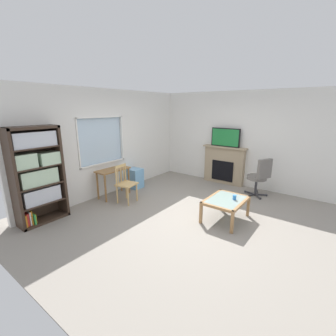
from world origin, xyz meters
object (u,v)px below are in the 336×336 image
object	(u,v)px
bookshelf	(37,172)
coffee_table	(226,202)
tv	(225,137)
desk_under_window	(113,174)
sippy_cup	(235,197)
office_chair	(260,176)
plastic_drawer_unit	(135,178)
fireplace	(224,165)
wooden_chair	(125,183)

from	to	relation	value
bookshelf	coffee_table	bearing A→B (deg)	-52.27
tv	coffee_table	xyz separation A→B (m)	(-2.15, -1.01, -0.99)
desk_under_window	sippy_cup	size ratio (longest dim) A/B	9.52
office_chair	sippy_cup	bearing A→B (deg)	179.41
desk_under_window	tv	size ratio (longest dim) A/B	1.02
plastic_drawer_unit	tv	world-z (taller)	tv
fireplace	tv	world-z (taller)	tv
sippy_cup	coffee_table	bearing A→B (deg)	118.83
office_chair	sippy_cup	size ratio (longest dim) A/B	11.11
coffee_table	fireplace	bearing A→B (deg)	25.00
wooden_chair	plastic_drawer_unit	xyz separation A→B (m)	(0.86, 0.56, -0.19)
bookshelf	tv	xyz separation A→B (m)	(4.38, -1.88, 0.35)
bookshelf	desk_under_window	size ratio (longest dim) A/B	2.19
fireplace	coffee_table	distance (m)	2.40
office_chair	sippy_cup	distance (m)	1.60
bookshelf	desk_under_window	distance (m)	1.79
bookshelf	sippy_cup	size ratio (longest dim) A/B	20.81
coffee_table	desk_under_window	bearing A→B (deg)	100.35
wooden_chair	plastic_drawer_unit	bearing A→B (deg)	33.24
plastic_drawer_unit	sippy_cup	bearing A→B (deg)	-93.91
desk_under_window	office_chair	xyz separation A→B (m)	(2.18, -2.94, -0.02)
fireplace	desk_under_window	bearing A→B (deg)	146.50
bookshelf	office_chair	size ratio (longest dim) A/B	1.87
plastic_drawer_unit	tv	bearing A→B (deg)	-44.24
fireplace	office_chair	size ratio (longest dim) A/B	1.28
plastic_drawer_unit	wooden_chair	bearing A→B (deg)	-146.76
bookshelf	sippy_cup	xyz separation A→B (m)	(2.31, -3.03, -0.53)
plastic_drawer_unit	sippy_cup	size ratio (longest dim) A/B	6.05
tv	bookshelf	bearing A→B (deg)	156.82
fireplace	wooden_chair	bearing A→B (deg)	155.43
tv	sippy_cup	distance (m)	2.53
tv	coffee_table	world-z (taller)	tv
bookshelf	coffee_table	distance (m)	3.71
office_chair	fireplace	bearing A→B (deg)	66.97
sippy_cup	bookshelf	bearing A→B (deg)	127.36
wooden_chair	plastic_drawer_unit	size ratio (longest dim) A/B	1.65
wooden_chair	sippy_cup	world-z (taller)	wooden_chair
fireplace	sippy_cup	bearing A→B (deg)	-151.18
coffee_table	sippy_cup	world-z (taller)	sippy_cup
bookshelf	desk_under_window	xyz separation A→B (m)	(1.73, -0.11, -0.44)
plastic_drawer_unit	office_chair	bearing A→B (deg)	-65.02
office_chair	coffee_table	world-z (taller)	office_chair
bookshelf	coffee_table	xyz separation A→B (m)	(2.23, -2.89, -0.64)
bookshelf	tv	bearing A→B (deg)	-23.18
desk_under_window	sippy_cup	distance (m)	2.98
fireplace	coffee_table	xyz separation A→B (m)	(-2.17, -1.01, -0.18)
desk_under_window	office_chair	size ratio (longest dim) A/B	0.86
desk_under_window	wooden_chair	size ratio (longest dim) A/B	0.95
desk_under_window	office_chair	bearing A→B (deg)	-53.42
wooden_chair	plastic_drawer_unit	world-z (taller)	wooden_chair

